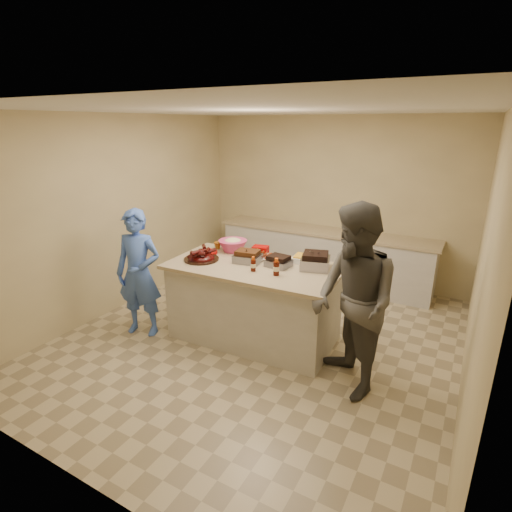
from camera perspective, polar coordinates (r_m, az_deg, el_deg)
The scene contains 20 objects.
room at distance 5.11m, azimuth 0.60°, elevation -11.71°, with size 4.50×5.00×2.70m, color #C6B482, non-canonical shape.
back_counter at distance 6.78m, azimuth 9.55°, elevation -0.02°, with size 3.60×0.64×0.90m, color beige, non-canonical shape.
island at distance 5.14m, azimuth -0.28°, elevation -11.50°, with size 2.04×1.07×0.97m, color beige, non-canonical shape.
rib_platter at distance 4.96m, azimuth -7.80°, elevation -0.55°, with size 0.43×0.43×0.17m, color #3D0706, non-canonical shape.
pulled_pork_tray at distance 4.84m, azimuth -1.19°, elevation -0.89°, with size 0.32×0.24×0.10m, color #47230F.
brisket_tray at distance 4.70m, azimuth 3.22°, elevation -1.49°, with size 0.27×0.23×0.08m, color black.
roasting_pan at distance 4.68m, azimuth 8.42°, elevation -1.76°, with size 0.32×0.32×0.13m, color gray.
coleslaw_bowl at distance 5.26m, azimuth -3.31°, elevation 0.70°, with size 0.37×0.37×0.26m, color #C3386D, non-canonical shape.
sausage_plate at distance 5.02m, azimuth 1.36°, elevation -0.17°, with size 0.28×0.28×0.05m, color silver.
mac_cheese_dish at distance 4.87m, azimuth 7.29°, elevation -0.90°, with size 0.33×0.24×0.09m, color gold.
bbq_bottle_a at distance 4.55m, azimuth -0.40°, elevation -2.17°, with size 0.06×0.06×0.17m, color #380B02.
bbq_bottle_b at distance 4.43m, azimuth 2.90°, elevation -2.75°, with size 0.07×0.07×0.20m, color #380B02.
mustard_bottle at distance 4.99m, azimuth 0.18°, elevation -0.26°, with size 0.05×0.05×0.13m, color #EEAC0E.
sauce_bowl at distance 4.87m, azimuth 0.39°, elevation -0.74°, with size 0.12×0.04×0.12m, color silver.
plate_stack_large at distance 5.19m, azimuth -7.01°, elevation 0.34°, with size 0.27×0.27×0.03m, color #910402.
plate_stack_small at distance 5.09m, azimuth -7.85°, elevation -0.07°, with size 0.19×0.19×0.03m, color #910402.
plastic_cup at distance 5.38m, azimuth -5.51°, elevation 1.04°, with size 0.10×0.09×0.10m, color #945915.
basket_stack at distance 5.16m, azimuth 0.64°, elevation 0.35°, with size 0.20×0.15×0.10m, color #910402.
guest_blue at distance 5.47m, azimuth -15.61°, elevation -10.30°, with size 0.59×1.61×0.39m, color #446BD5.
guest_gray at distance 4.41m, azimuth 12.76°, elevation -17.69°, with size 0.92×1.90×0.72m, color #514E48.
Camera 1 is at (2.11, -3.88, 2.57)m, focal length 28.00 mm.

